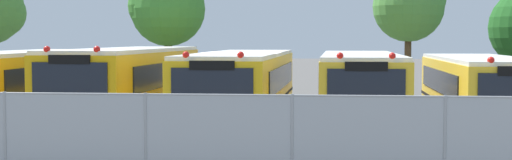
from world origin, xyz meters
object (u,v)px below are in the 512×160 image
(school_bus_1, at_px, (130,84))
(tree_2, at_px, (412,4))
(school_bus_2, at_px, (242,86))
(tree_1, at_px, (164,8))
(school_bus_0, at_px, (18,85))
(school_bus_4, at_px, (481,91))
(school_bus_3, at_px, (360,88))

(school_bus_1, height_order, tree_2, tree_2)
(school_bus_1, bearing_deg, school_bus_2, -178.45)
(tree_1, relative_size, tree_2, 0.97)
(tree_1, bearing_deg, school_bus_2, -62.28)
(school_bus_0, bearing_deg, school_bus_2, -179.36)
(tree_1, height_order, tree_2, tree_2)
(school_bus_0, relative_size, school_bus_1, 1.02)
(school_bus_0, height_order, school_bus_2, school_bus_0)
(school_bus_1, distance_m, tree_2, 15.22)
(school_bus_0, xyz_separation_m, school_bus_2, (7.51, 0.23, -0.01))
(school_bus_2, height_order, tree_1, tree_1)
(school_bus_4, xyz_separation_m, tree_2, (-0.85, 10.91, 3.24))
(school_bus_2, bearing_deg, school_bus_0, 3.02)
(school_bus_3, xyz_separation_m, tree_1, (-8.41, 8.75, 2.95))
(school_bus_2, distance_m, tree_2, 12.93)
(school_bus_0, bearing_deg, school_bus_1, -177.89)
(school_bus_3, height_order, tree_2, tree_2)
(school_bus_4, bearing_deg, school_bus_2, -1.28)
(school_bus_4, distance_m, tree_1, 15.43)
(school_bus_0, relative_size, school_bus_2, 0.98)
(school_bus_2, bearing_deg, school_bus_3, -178.88)
(school_bus_3, bearing_deg, school_bus_1, 1.07)
(school_bus_2, bearing_deg, tree_1, -60.99)
(school_bus_0, bearing_deg, school_bus_4, 178.59)
(school_bus_0, height_order, school_bus_3, school_bus_0)
(school_bus_3, distance_m, tree_2, 11.45)
(school_bus_2, distance_m, tree_1, 10.30)
(school_bus_3, bearing_deg, school_bus_2, 0.86)
(school_bus_0, xyz_separation_m, school_bus_4, (15.05, -0.08, -0.07))
(school_bus_4, distance_m, tree_2, 11.41)
(school_bus_2, bearing_deg, tree_2, -121.02)
(school_bus_4, height_order, tree_1, tree_1)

